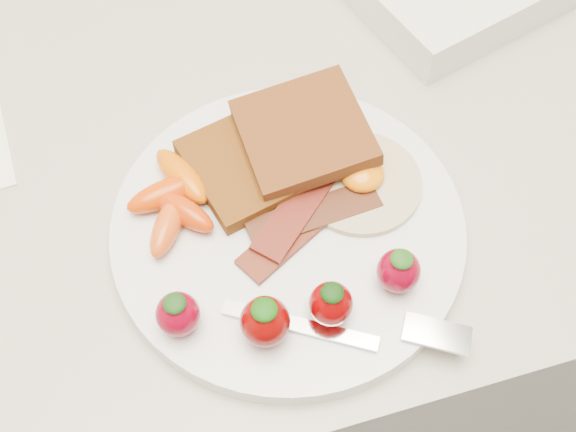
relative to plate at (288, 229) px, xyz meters
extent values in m
cube|color=gray|center=(-0.02, 0.15, -0.46)|extent=(2.00, 0.60, 0.90)
cylinder|color=silver|center=(0.00, 0.00, 0.00)|extent=(0.27, 0.27, 0.02)
cube|color=#3B2206|center=(-0.01, 0.06, 0.02)|extent=(0.11, 0.11, 0.01)
cube|color=#45250F|center=(0.03, 0.06, 0.03)|extent=(0.10, 0.10, 0.02)
cylinder|color=beige|center=(0.06, 0.02, 0.01)|extent=(0.11, 0.11, 0.01)
ellipsoid|color=orange|center=(0.07, 0.02, 0.02)|extent=(0.04, 0.04, 0.02)
cube|color=#310D03|center=(0.00, -0.01, 0.01)|extent=(0.10, 0.07, 0.00)
cube|color=black|center=(0.02, 0.00, 0.01)|extent=(0.11, 0.04, 0.00)
cube|color=#340B08|center=(0.01, 0.01, 0.02)|extent=(0.09, 0.09, 0.00)
ellipsoid|color=#C53700|center=(-0.08, 0.05, 0.02)|extent=(0.07, 0.03, 0.02)
ellipsoid|color=#BA3104|center=(-0.07, 0.03, 0.02)|extent=(0.05, 0.06, 0.02)
ellipsoid|color=#CE4912|center=(-0.09, 0.02, 0.02)|extent=(0.05, 0.06, 0.02)
ellipsoid|color=#D25700|center=(-0.07, 0.06, 0.02)|extent=(0.04, 0.07, 0.02)
ellipsoid|color=maroon|center=(-0.09, -0.06, 0.03)|extent=(0.03, 0.03, 0.03)
ellipsoid|color=black|center=(-0.09, -0.06, 0.04)|extent=(0.02, 0.02, 0.01)
ellipsoid|color=#630201|center=(-0.04, -0.08, 0.03)|extent=(0.03, 0.03, 0.04)
ellipsoid|color=#0E4006|center=(-0.04, -0.08, 0.05)|extent=(0.02, 0.02, 0.01)
ellipsoid|color=#680001|center=(0.01, -0.08, 0.03)|extent=(0.03, 0.03, 0.03)
ellipsoid|color=black|center=(0.01, -0.08, 0.04)|extent=(0.02, 0.02, 0.01)
ellipsoid|color=maroon|center=(0.06, -0.07, 0.03)|extent=(0.03, 0.03, 0.04)
ellipsoid|color=#1B440F|center=(0.06, -0.07, 0.04)|extent=(0.02, 0.02, 0.01)
cube|color=silver|center=(-0.02, -0.08, 0.01)|extent=(0.10, 0.07, 0.00)
cube|color=silver|center=(0.07, -0.12, 0.01)|extent=(0.05, 0.04, 0.00)
camera|label=1|loc=(-0.08, -0.27, 0.48)|focal=45.00mm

